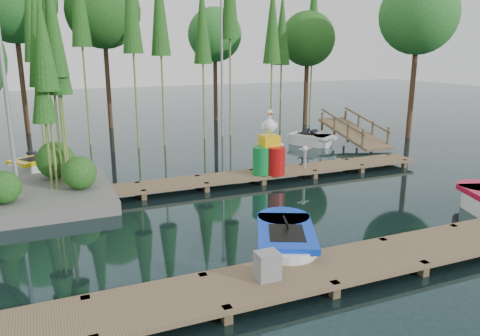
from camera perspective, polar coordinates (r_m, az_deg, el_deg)
name	(u,v)px	position (r m, az deg, el deg)	size (l,w,h in m)	color
ground_plane	(231,211)	(13.32, -1.13, -5.29)	(90.00, 90.00, 0.00)	#1B3032
near_dock	(317,271)	(9.54, 9.33, -12.29)	(18.00, 1.50, 0.50)	brown
far_dock	(230,178)	(15.82, -1.19, -1.22)	(15.00, 1.20, 0.50)	brown
tree_screen	(96,10)	(22.45, -17.19, 17.95)	(34.42, 18.53, 10.31)	#432D1C
lamp_island	(1,57)	(14.16, -27.07, 11.95)	(0.30, 0.30, 7.25)	gray
lamp_rear	(222,53)	(24.25, -2.24, 13.85)	(0.30, 0.30, 7.25)	gray
ramp	(354,132)	(23.06, 13.70, 4.25)	(1.50, 3.94, 1.49)	brown
boat_blue	(286,241)	(10.70, 5.57, -8.90)	(2.29, 3.03, 0.93)	white
boat_yellow_far	(41,164)	(19.10, -23.14, 0.45)	(2.71, 2.38, 1.26)	white
boat_white_far	(311,139)	(22.64, 8.63, 3.47)	(2.20, 2.64, 1.15)	white
utility_cabinet	(267,265)	(8.91, 3.36, -11.78)	(0.43, 0.36, 0.53)	gray
yellow_barrel	(270,158)	(16.28, 3.63, 1.26)	(0.66, 0.66, 0.99)	yellow
drum_cluster	(270,155)	(16.08, 3.73, 1.63)	(1.27, 1.16, 2.19)	#0D7C33
seagull_post	(305,153)	(16.94, 7.92, 1.82)	(0.50, 0.27, 0.80)	gray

